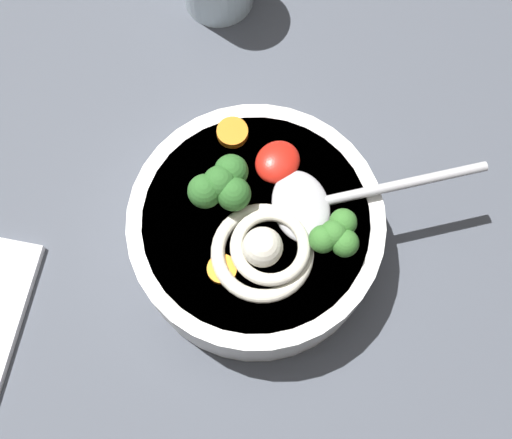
{
  "coord_description": "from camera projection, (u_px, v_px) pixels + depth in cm",
  "views": [
    {
      "loc": [
        -14.98,
        -11.77,
        58.44
      ],
      "look_at": [
        -2.09,
        -1.48,
        10.49
      ],
      "focal_mm": 45.89,
      "sensor_mm": 36.0,
      "label": 1
    }
  ],
  "objects": [
    {
      "name": "table_slab",
      "position": [
        258.0,
        223.0,
        0.6
      ],
      "size": [
        112.19,
        112.19,
        3.9
      ],
      "primitive_type": "cube",
      "color": "#474C56",
      "rests_on": "ground"
    },
    {
      "name": "soup_bowl",
      "position": [
        256.0,
        232.0,
        0.54
      ],
      "size": [
        20.25,
        20.25,
        6.59
      ],
      "color": "white",
      "rests_on": "table_slab"
    },
    {
      "name": "noodle_pile",
      "position": [
        265.0,
        250.0,
        0.49
      ],
      "size": [
        8.61,
        8.44,
        3.46
      ],
      "color": "silver",
      "rests_on": "soup_bowl"
    },
    {
      "name": "soup_spoon",
      "position": [
        318.0,
        203.0,
        0.5
      ],
      "size": [
        15.59,
        13.35,
        1.6
      ],
      "rotation": [
        0.0,
        0.0,
        5.61
      ],
      "color": "#B7B7BC",
      "rests_on": "soup_bowl"
    },
    {
      "name": "chili_sauce_dollop",
      "position": [
        281.0,
        164.0,
        0.51
      ],
      "size": [
        3.76,
        3.39,
        1.69
      ],
      "primitive_type": "ellipsoid",
      "color": "red",
      "rests_on": "soup_bowl"
    },
    {
      "name": "broccoli_floret_right",
      "position": [
        337.0,
        234.0,
        0.48
      ],
      "size": [
        4.13,
        3.55,
        3.26
      ],
      "color": "#7A9E60",
      "rests_on": "soup_bowl"
    },
    {
      "name": "broccoli_floret_front",
      "position": [
        222.0,
        185.0,
        0.49
      ],
      "size": [
        5.14,
        4.42,
        4.06
      ],
      "color": "#7A9E60",
      "rests_on": "soup_bowl"
    },
    {
      "name": "carrot_slice_far",
      "position": [
        222.0,
        269.0,
        0.49
      ],
      "size": [
        2.27,
        2.27,
        0.5
      ],
      "primitive_type": "cylinder",
      "color": "orange",
      "rests_on": "soup_bowl"
    },
    {
      "name": "carrot_slice_left",
      "position": [
        232.0,
        132.0,
        0.53
      ],
      "size": [
        2.55,
        2.55,
        0.71
      ],
      "primitive_type": "cylinder",
      "color": "orange",
      "rests_on": "soup_bowl"
    }
  ]
}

